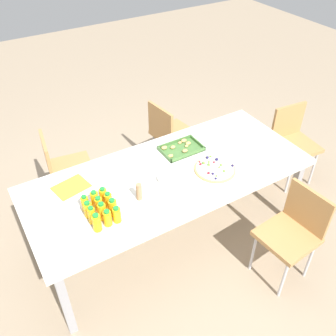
# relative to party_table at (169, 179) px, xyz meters

# --- Properties ---
(ground_plane) EXTENTS (12.00, 12.00, 0.00)m
(ground_plane) POSITION_rel_party_table_xyz_m (0.00, 0.00, -0.69)
(ground_plane) COLOR gray
(party_table) EXTENTS (2.34, 0.99, 0.75)m
(party_table) POSITION_rel_party_table_xyz_m (0.00, 0.00, 0.00)
(party_table) COLOR silver
(party_table) RESTS_ON ground_plane
(chair_far_right) EXTENTS (0.45, 0.45, 0.83)m
(chair_far_right) POSITION_rel_party_table_xyz_m (0.52, 0.85, -0.19)
(chair_far_right) COLOR #B7844C
(chair_far_right) RESTS_ON ground_plane
(chair_far_left) EXTENTS (0.45, 0.45, 0.83)m
(chair_far_left) POSITION_rel_party_table_xyz_m (-0.65, 0.88, -0.19)
(chair_far_left) COLOR #B7844C
(chair_far_left) RESTS_ON ground_plane
(chair_end) EXTENTS (0.44, 0.44, 0.83)m
(chair_end) POSITION_rel_party_table_xyz_m (1.55, 0.09, -0.19)
(chair_end) COLOR #B7844C
(chair_end) RESTS_ON ground_plane
(chair_near_right) EXTENTS (0.43, 0.43, 0.83)m
(chair_near_right) POSITION_rel_party_table_xyz_m (0.64, -0.82, -0.19)
(chair_near_right) COLOR #B7844C
(chair_near_right) RESTS_ON ground_plane
(juice_bottle_0) EXTENTS (0.06, 0.06, 0.15)m
(juice_bottle_0) POSITION_rel_party_table_xyz_m (-0.73, -0.26, 0.13)
(juice_bottle_0) COLOR #FBAC14
(juice_bottle_0) RESTS_ON party_table
(juice_bottle_1) EXTENTS (0.06, 0.06, 0.13)m
(juice_bottle_1) POSITION_rel_party_table_xyz_m (-0.65, -0.25, 0.12)
(juice_bottle_1) COLOR #F9AB14
(juice_bottle_1) RESTS_ON party_table
(juice_bottle_2) EXTENTS (0.06, 0.06, 0.13)m
(juice_bottle_2) POSITION_rel_party_table_xyz_m (-0.58, -0.26, 0.12)
(juice_bottle_2) COLOR #F9AF14
(juice_bottle_2) RESTS_ON party_table
(juice_bottle_3) EXTENTS (0.05, 0.05, 0.15)m
(juice_bottle_3) POSITION_rel_party_table_xyz_m (-0.74, -0.18, 0.13)
(juice_bottle_3) COLOR #FAAC14
(juice_bottle_3) RESTS_ON party_table
(juice_bottle_4) EXTENTS (0.06, 0.06, 0.15)m
(juice_bottle_4) POSITION_rel_party_table_xyz_m (-0.66, -0.18, 0.13)
(juice_bottle_4) COLOR #FAAD14
(juice_bottle_4) RESTS_ON party_table
(juice_bottle_5) EXTENTS (0.06, 0.06, 0.15)m
(juice_bottle_5) POSITION_rel_party_table_xyz_m (-0.58, -0.19, 0.13)
(juice_bottle_5) COLOR #FAAB14
(juice_bottle_5) RESTS_ON party_table
(juice_bottle_6) EXTENTS (0.06, 0.06, 0.13)m
(juice_bottle_6) POSITION_rel_party_table_xyz_m (-0.74, -0.11, 0.12)
(juice_bottle_6) COLOR #F9AF14
(juice_bottle_6) RESTS_ON party_table
(juice_bottle_7) EXTENTS (0.06, 0.06, 0.14)m
(juice_bottle_7) POSITION_rel_party_table_xyz_m (-0.65, -0.11, 0.12)
(juice_bottle_7) COLOR #F9AC14
(juice_bottle_7) RESTS_ON party_table
(juice_bottle_8) EXTENTS (0.06, 0.06, 0.14)m
(juice_bottle_8) POSITION_rel_party_table_xyz_m (-0.58, -0.10, 0.12)
(juice_bottle_8) COLOR #FBAC14
(juice_bottle_8) RESTS_ON party_table
(juice_bottle_9) EXTENTS (0.05, 0.05, 0.13)m
(juice_bottle_9) POSITION_rel_party_table_xyz_m (-0.73, -0.04, 0.12)
(juice_bottle_9) COLOR #FAAF14
(juice_bottle_9) RESTS_ON party_table
(juice_bottle_10) EXTENTS (0.06, 0.06, 0.14)m
(juice_bottle_10) POSITION_rel_party_table_xyz_m (-0.66, -0.03, 0.12)
(juice_bottle_10) COLOR #F9AE14
(juice_bottle_10) RESTS_ON party_table
(juice_bottle_11) EXTENTS (0.06, 0.06, 0.13)m
(juice_bottle_11) POSITION_rel_party_table_xyz_m (-0.59, -0.03, 0.12)
(juice_bottle_11) COLOR #F9AA14
(juice_bottle_11) RESTS_ON party_table
(fruit_pizza) EXTENTS (0.34, 0.34, 0.05)m
(fruit_pizza) POSITION_rel_party_table_xyz_m (0.34, -0.15, 0.07)
(fruit_pizza) COLOR tan
(fruit_pizza) RESTS_ON party_table
(snack_tray) EXTENTS (0.36, 0.24, 0.04)m
(snack_tray) POSITION_rel_party_table_xyz_m (0.25, 0.23, 0.07)
(snack_tray) COLOR #477238
(snack_tray) RESTS_ON party_table
(plate_stack) EXTENTS (0.18, 0.18, 0.03)m
(plate_stack) POSITION_rel_party_table_xyz_m (-0.04, -0.06, 0.07)
(plate_stack) COLOR silver
(plate_stack) RESTS_ON party_table
(napkin_stack) EXTENTS (0.15, 0.15, 0.02)m
(napkin_stack) POSITION_rel_party_table_xyz_m (0.01, -0.32, 0.07)
(napkin_stack) COLOR white
(napkin_stack) RESTS_ON party_table
(cardboard_tube) EXTENTS (0.04, 0.04, 0.14)m
(cardboard_tube) POSITION_rel_party_table_xyz_m (-0.35, -0.14, 0.13)
(cardboard_tube) COLOR #9E7A56
(cardboard_tube) RESTS_ON party_table
(paper_folder) EXTENTS (0.29, 0.25, 0.01)m
(paper_folder) POSITION_rel_party_table_xyz_m (-0.74, 0.25, 0.06)
(paper_folder) COLOR yellow
(paper_folder) RESTS_ON party_table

